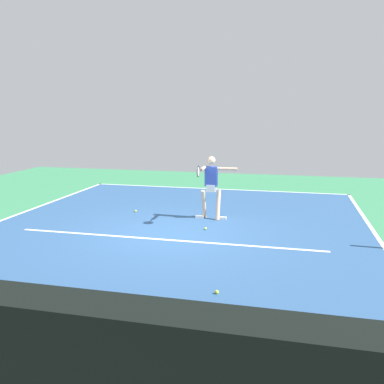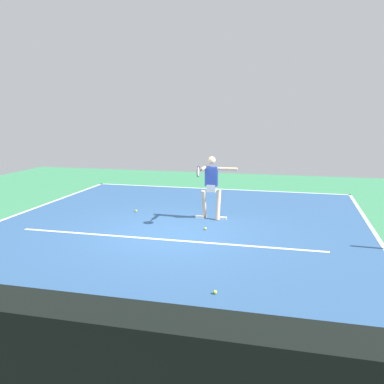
# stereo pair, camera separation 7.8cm
# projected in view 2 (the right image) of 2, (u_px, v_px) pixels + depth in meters

# --- Properties ---
(ground_plane) EXTENTS (21.24, 21.24, 0.00)m
(ground_plane) POSITION_uv_depth(u_px,v_px,m) (170.00, 234.00, 10.19)
(ground_plane) COLOR #388456
(court_surface) EXTENTS (9.87, 12.58, 0.00)m
(court_surface) POSITION_uv_depth(u_px,v_px,m) (170.00, 233.00, 10.19)
(court_surface) COLOR #2D5484
(court_surface) RESTS_ON ground_plane
(court_line_baseline_near) EXTENTS (9.87, 0.10, 0.01)m
(court_line_baseline_near) POSITION_uv_depth(u_px,v_px,m) (217.00, 189.00, 16.14)
(court_line_baseline_near) COLOR white
(court_line_baseline_near) RESTS_ON ground_plane
(court_line_service) EXTENTS (7.40, 0.10, 0.01)m
(court_line_service) POSITION_uv_depth(u_px,v_px,m) (164.00, 240.00, 9.71)
(court_line_service) COLOR white
(court_line_service) RESTS_ON ground_plane
(court_line_centre_mark) EXTENTS (0.10, 0.30, 0.01)m
(court_line_centre_mark) POSITION_uv_depth(u_px,v_px,m) (216.00, 190.00, 15.95)
(court_line_centre_mark) COLOR white
(court_line_centre_mark) RESTS_ON ground_plane
(tennis_player) EXTENTS (1.15, 1.22, 1.76)m
(tennis_player) POSITION_uv_depth(u_px,v_px,m) (211.00, 183.00, 11.40)
(tennis_player) COLOR beige
(tennis_player) RESTS_ON ground_plane
(tennis_ball_near_player) EXTENTS (0.07, 0.07, 0.07)m
(tennis_ball_near_player) POSITION_uv_depth(u_px,v_px,m) (136.00, 211.00, 12.41)
(tennis_ball_near_player) COLOR yellow
(tennis_ball_near_player) RESTS_ON ground_plane
(tennis_ball_by_baseline) EXTENTS (0.07, 0.07, 0.07)m
(tennis_ball_by_baseline) POSITION_uv_depth(u_px,v_px,m) (205.00, 229.00, 10.52)
(tennis_ball_by_baseline) COLOR #C6E53D
(tennis_ball_by_baseline) RESTS_ON ground_plane
(tennis_ball_centre_court) EXTENTS (0.07, 0.07, 0.07)m
(tennis_ball_centre_court) POSITION_uv_depth(u_px,v_px,m) (215.00, 292.00, 6.79)
(tennis_ball_centre_court) COLOR #CCE033
(tennis_ball_centre_court) RESTS_ON ground_plane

